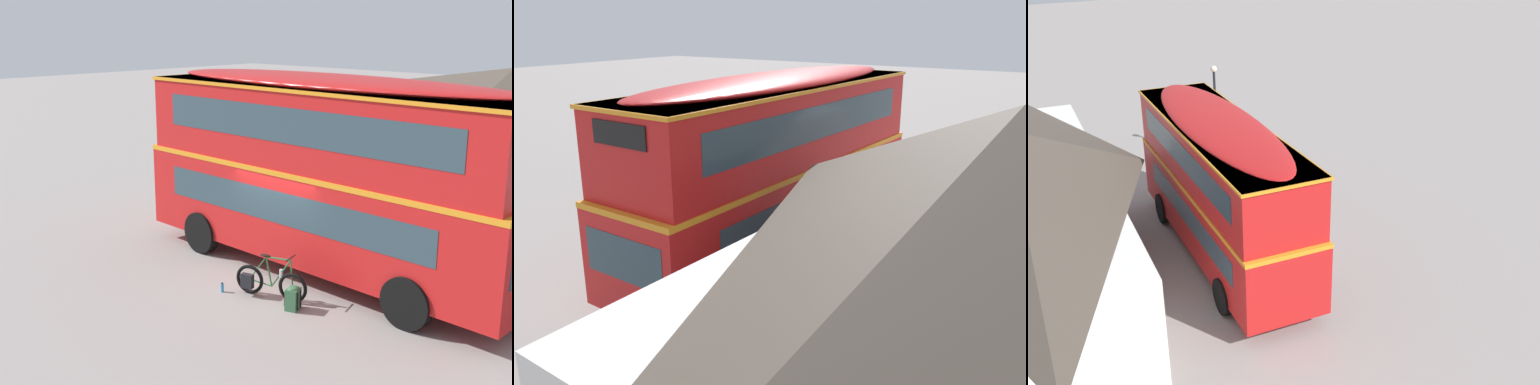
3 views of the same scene
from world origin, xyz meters
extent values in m
plane|color=gray|center=(0.00, 0.00, 0.00)|extent=(120.00, 120.00, 0.00)
cylinder|color=black|center=(3.66, 1.99, 0.55)|extent=(1.10, 0.30, 1.10)
cylinder|color=black|center=(3.62, -0.39, 0.55)|extent=(1.10, 0.30, 1.10)
cylinder|color=black|center=(-2.63, 2.10, 0.55)|extent=(1.10, 0.30, 1.10)
cylinder|color=black|center=(-2.67, -0.28, 0.55)|extent=(1.10, 0.30, 1.10)
cube|color=red|center=(0.49, 0.86, 1.52)|extent=(10.19, 2.68, 2.10)
cube|color=orange|center=(0.49, 0.86, 2.60)|extent=(10.21, 2.70, 0.12)
cube|color=red|center=(0.49, 0.86, 3.58)|extent=(9.89, 2.62, 1.90)
ellipsoid|color=red|center=(0.49, 0.86, 4.61)|extent=(9.68, 2.57, 0.36)
cube|color=#2D424C|center=(5.55, 0.77, 1.77)|extent=(0.10, 2.05, 0.90)
cube|color=black|center=(5.42, 0.77, 4.10)|extent=(0.08, 1.38, 0.44)
cube|color=#2D424C|center=(0.27, -0.38, 1.82)|extent=(7.92, 0.18, 0.76)
cube|color=#2D424C|center=(0.47, -0.36, 3.73)|extent=(8.32, 0.19, 0.80)
cube|color=#2D424C|center=(0.32, 2.10, 1.82)|extent=(7.92, 0.18, 0.76)
cube|color=#2D424C|center=(0.52, 2.07, 3.73)|extent=(8.32, 0.19, 0.80)
cube|color=orange|center=(0.49, 0.86, 4.49)|extent=(9.99, 2.70, 0.08)
torus|color=black|center=(1.19, -1.03, 0.34)|extent=(0.67, 0.27, 0.68)
torus|color=black|center=(0.17, -1.33, 0.34)|extent=(0.67, 0.27, 0.68)
cylinder|color=#B2B2B7|center=(1.19, -1.03, 0.34)|extent=(0.08, 0.11, 0.05)
cylinder|color=#B2B2B7|center=(0.17, -1.33, 0.34)|extent=(0.08, 0.11, 0.05)
cylinder|color=#2D6B38|center=(0.91, -1.11, 0.62)|extent=(0.47, 0.17, 0.70)
cylinder|color=#2D6B38|center=(0.85, -1.13, 0.95)|extent=(0.58, 0.20, 0.06)
cylinder|color=#2D6B38|center=(0.63, -1.19, 0.61)|extent=(0.18, 0.08, 0.67)
cylinder|color=#2D6B38|center=(0.43, -1.25, 0.31)|extent=(0.54, 0.19, 0.09)
cylinder|color=#2D6B38|center=(0.37, -1.27, 0.64)|extent=(0.42, 0.15, 0.61)
cylinder|color=#2D6B38|center=(1.16, -1.04, 0.65)|extent=(0.10, 0.06, 0.63)
cylinder|color=black|center=(1.13, -1.04, 1.01)|extent=(0.16, 0.45, 0.03)
ellipsoid|color=black|center=(0.54, -1.22, 0.97)|extent=(0.28, 0.17, 0.06)
cube|color=black|center=(0.23, -1.48, 0.36)|extent=(0.31, 0.21, 0.32)
cylinder|color=silver|center=(0.91, -1.11, 0.62)|extent=(0.07, 0.07, 0.18)
cube|color=#386642|center=(1.43, -1.29, 0.24)|extent=(0.34, 0.39, 0.48)
ellipsoid|color=#386642|center=(1.43, -1.29, 0.48)|extent=(0.33, 0.37, 0.10)
cube|color=#27472E|center=(1.29, -1.34, 0.17)|extent=(0.11, 0.23, 0.17)
cylinder|color=black|center=(1.59, -1.34, 0.24)|extent=(0.05, 0.05, 0.38)
cylinder|color=black|center=(1.53, -1.16, 0.24)|extent=(0.05, 0.05, 0.38)
cylinder|color=#338CBF|center=(-0.33, -1.71, 0.10)|extent=(0.07, 0.07, 0.20)
cylinder|color=black|center=(-0.33, -1.71, 0.21)|extent=(0.04, 0.04, 0.03)
cube|color=#3D2319|center=(2.24, 4.17, 1.05)|extent=(1.10, 0.08, 2.10)
cube|color=#2D424C|center=(-1.40, 4.29, 1.73)|extent=(1.10, 0.08, 0.90)
cube|color=#2D424C|center=(5.87, 4.04, 1.73)|extent=(1.10, 0.08, 0.90)
cylinder|color=black|center=(8.78, -2.12, 2.00)|extent=(0.11, 0.11, 4.00)
sphere|color=#F2E5BF|center=(8.78, -2.12, 4.12)|extent=(0.28, 0.28, 0.28)
camera|label=1|loc=(9.78, -10.99, 5.92)|focal=45.65mm
camera|label=2|loc=(11.77, 8.27, 6.03)|focal=38.54mm
camera|label=3|loc=(-17.13, 7.40, 10.99)|focal=44.93mm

